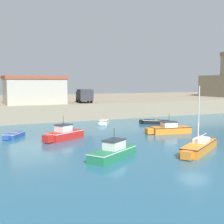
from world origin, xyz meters
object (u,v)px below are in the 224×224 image
at_px(dinghy_white_0, 104,122).
at_px(sailboat_orange_7, 199,147).
at_px(truck_on_quay, 84,95).
at_px(motorboat_green_6, 114,152).
at_px(dinghy_black_5, 155,122).
at_px(harbor_shed_mid_row, 34,90).
at_px(dinghy_blue_2, 14,135).
at_px(motorboat_orange_3, 169,129).
at_px(motorboat_red_1, 64,134).

relative_size(dinghy_white_0, sailboat_orange_7, 0.52).
bearing_deg(truck_on_quay, motorboat_green_6, -105.47).
height_order(dinghy_black_5, sailboat_orange_7, sailboat_orange_7).
xyz_separation_m(sailboat_orange_7, harbor_shed_mid_row, (-8.14, 28.46, 4.30)).
xyz_separation_m(motorboat_green_6, truck_on_quay, (7.36, 26.57, 3.27)).
height_order(dinghy_white_0, dinghy_black_5, dinghy_black_5).
distance_m(dinghy_black_5, harbor_shed_mid_row, 19.29).
distance_m(dinghy_blue_2, motorboat_green_6, 14.17).
xyz_separation_m(motorboat_orange_3, sailboat_orange_7, (-3.51, -9.22, -0.05)).
relative_size(motorboat_orange_3, sailboat_orange_7, 0.88).
distance_m(motorboat_orange_3, harbor_shed_mid_row, 22.89).
relative_size(dinghy_blue_2, motorboat_green_6, 0.64).
distance_m(dinghy_white_0, dinghy_blue_2, 14.23).
distance_m(motorboat_red_1, motorboat_green_6, 9.55).
xyz_separation_m(dinghy_black_5, motorboat_green_6, (-14.10, -15.69, 0.22)).
height_order(motorboat_orange_3, dinghy_black_5, motorboat_orange_3).
height_order(motorboat_green_6, harbor_shed_mid_row, harbor_shed_mid_row).
bearing_deg(harbor_shed_mid_row, motorboat_red_1, -92.07).
relative_size(motorboat_red_1, motorboat_green_6, 0.92).
bearing_deg(dinghy_blue_2, harbor_shed_mid_row, 70.18).
relative_size(dinghy_blue_2, harbor_shed_mid_row, 0.36).
height_order(dinghy_white_0, motorboat_green_6, motorboat_green_6).
relative_size(motorboat_orange_3, motorboat_green_6, 1.05).
distance_m(motorboat_red_1, dinghy_black_5, 16.55).
height_order(motorboat_orange_3, sailboat_orange_7, sailboat_orange_7).
bearing_deg(truck_on_quay, motorboat_red_1, -116.67).
height_order(dinghy_white_0, motorboat_red_1, motorboat_red_1).
distance_m(motorboat_orange_3, sailboat_orange_7, 9.86).
distance_m(motorboat_green_6, truck_on_quay, 27.76).
bearing_deg(dinghy_white_0, dinghy_black_5, -22.82).
distance_m(sailboat_orange_7, harbor_shed_mid_row, 29.91).
xyz_separation_m(motorboat_green_6, sailboat_orange_7, (7.55, -1.10, -0.07)).
height_order(motorboat_green_6, truck_on_quay, truck_on_quay).
relative_size(dinghy_white_0, dinghy_black_5, 0.83).
bearing_deg(harbor_shed_mid_row, dinghy_white_0, -48.20).
height_order(dinghy_blue_2, truck_on_quay, truck_on_quay).
bearing_deg(sailboat_orange_7, dinghy_blue_2, 133.56).
height_order(motorboat_orange_3, truck_on_quay, truck_on_quay).
relative_size(dinghy_black_5, truck_on_quay, 0.87).
height_order(motorboat_red_1, dinghy_black_5, motorboat_red_1).
relative_size(sailboat_orange_7, harbor_shed_mid_row, 0.68).
xyz_separation_m(dinghy_black_5, harbor_shed_mid_row, (-14.69, 11.67, 4.45)).
bearing_deg(sailboat_orange_7, dinghy_white_0, 90.78).
distance_m(dinghy_black_5, sailboat_orange_7, 18.02).
height_order(motorboat_orange_3, harbor_shed_mid_row, harbor_shed_mid_row).
distance_m(motorboat_red_1, dinghy_blue_2, 5.73).
bearing_deg(motorboat_green_6, motorboat_orange_3, 36.28).
distance_m(dinghy_blue_2, dinghy_black_5, 20.08).
xyz_separation_m(dinghy_blue_2, motorboat_green_6, (5.79, -12.93, 0.25)).
height_order(dinghy_blue_2, harbor_shed_mid_row, harbor_shed_mid_row).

